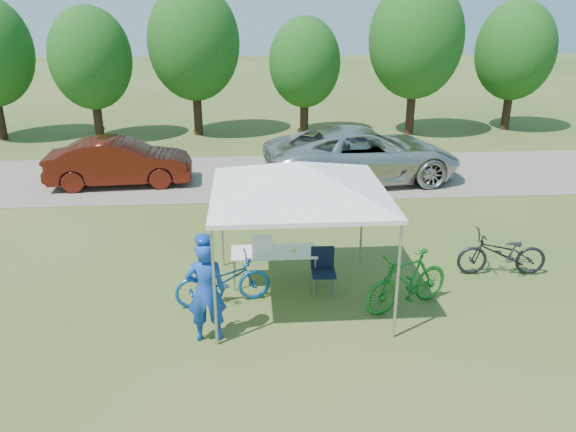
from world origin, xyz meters
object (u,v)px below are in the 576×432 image
object	(u,v)px
bike_green	(407,281)
bike_dark	(502,253)
folding_chair	(323,266)
cyclist	(206,292)
bike_blue	(223,280)
cooler	(262,244)
minivan	(362,154)
sedan	(120,162)
folding_table	(274,253)

from	to	relation	value
bike_green	bike_dark	size ratio (longest dim) A/B	1.01
folding_chair	bike_dark	world-z (taller)	bike_dark
cyclist	bike_blue	xyz separation A→B (m)	(0.21, 1.20, -0.43)
folding_chair	bike_blue	distance (m)	1.98
folding_chair	cooler	distance (m)	1.29
bike_blue	minivan	world-z (taller)	minivan
bike_blue	minivan	xyz separation A→B (m)	(4.10, 7.43, 0.40)
minivan	bike_dark	bearing A→B (deg)	-173.96
bike_blue	bike_green	xyz separation A→B (m)	(3.41, -0.42, 0.09)
bike_dark	bike_green	bearing A→B (deg)	-58.67
cooler	sedan	bearing A→B (deg)	121.63
folding_table	bike_green	bearing A→B (deg)	-25.99
folding_chair	folding_table	bearing A→B (deg)	159.27
bike_dark	cooler	bearing A→B (deg)	-85.45
bike_green	folding_chair	bearing A→B (deg)	-142.51
cyclist	sedan	distance (m)	9.33
bike_green	minivan	bearing A→B (deg)	150.27
folding_chair	bike_dark	size ratio (longest dim) A/B	0.49
folding_table	cooler	distance (m)	0.31
bike_green	bike_dark	distance (m)	2.63
cooler	sedan	distance (m)	7.99
bike_dark	minivan	xyz separation A→B (m)	(-1.65, 6.66, 0.39)
cyclist	bike_green	xyz separation A→B (m)	(3.62, 0.78, -0.34)
minivan	sedan	bearing A→B (deg)	81.18
bike_blue	minivan	distance (m)	8.50
folding_chair	bike_green	bearing A→B (deg)	-25.44
cyclist	bike_dark	distance (m)	6.29
folding_table	bike_green	world-z (taller)	bike_green
folding_chair	cyclist	xyz separation A→B (m)	(-2.16, -1.56, 0.37)
folding_table	minivan	xyz separation A→B (m)	(3.10, 6.67, 0.21)
cooler	bike_green	bearing A→B (deg)	-23.96
cooler	bike_green	size ratio (longest dim) A/B	0.22
bike_green	sedan	distance (m)	10.50
cyclist	bike_green	bearing A→B (deg)	-170.15
bike_green	cyclist	bearing A→B (deg)	-102.50
bike_blue	minivan	bearing A→B (deg)	-41.25
minivan	folding_table	bearing A→B (deg)	147.23
sedan	cyclist	bearing A→B (deg)	-163.90
bike_green	folding_table	bearing A→B (deg)	-140.71
folding_table	bike_blue	world-z (taller)	bike_blue
bike_dark	minivan	bearing A→B (deg)	-161.72
folding_chair	minivan	bearing A→B (deg)	75.43
bike_green	sedan	size ratio (longest dim) A/B	0.43
cooler	cyclist	world-z (taller)	cyclist
sedan	bike_blue	bearing A→B (deg)	-159.66
folding_chair	cooler	xyz separation A→B (m)	(-1.18, 0.40, 0.32)
bike_green	minivan	size ratio (longest dim) A/B	0.30
folding_table	minivan	size ratio (longest dim) A/B	0.28
cooler	bike_blue	xyz separation A→B (m)	(-0.77, -0.76, -0.38)
folding_chair	sedan	distance (m)	8.98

